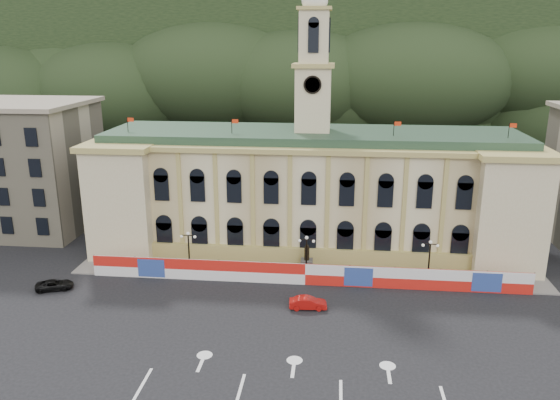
# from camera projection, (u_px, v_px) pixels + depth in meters

# --- Properties ---
(ground) EXTENTS (260.00, 260.00, 0.00)m
(ground) POSITION_uv_depth(u_px,v_px,m) (295.00, 357.00, 48.00)
(ground) COLOR black
(ground) RESTS_ON ground
(lane_markings) EXTENTS (26.00, 10.00, 0.02)m
(lane_markings) POSITION_uv_depth(u_px,v_px,m) (290.00, 392.00, 43.23)
(lane_markings) COLOR white
(lane_markings) RESTS_ON ground
(hill_ridge) EXTENTS (230.00, 80.00, 64.00)m
(hill_ridge) POSITION_uv_depth(u_px,v_px,m) (328.00, 66.00, 158.95)
(hill_ridge) COLOR black
(hill_ridge) RESTS_ON ground
(city_hall) EXTENTS (56.20, 17.60, 37.10)m
(city_hall) POSITION_uv_depth(u_px,v_px,m) (311.00, 189.00, 72.17)
(city_hall) COLOR beige
(city_hall) RESTS_ON ground
(side_building_left) EXTENTS (21.00, 17.00, 18.60)m
(side_building_left) POSITION_uv_depth(u_px,v_px,m) (17.00, 166.00, 79.16)
(side_building_left) COLOR tan
(side_building_left) RESTS_ON ground
(hoarding_fence) EXTENTS (50.00, 0.44, 2.50)m
(hoarding_fence) POSITION_uv_depth(u_px,v_px,m) (306.00, 274.00, 62.03)
(hoarding_fence) COLOR red
(hoarding_fence) RESTS_ON ground
(pavement) EXTENTS (56.00, 5.50, 0.16)m
(pavement) POSITION_uv_depth(u_px,v_px,m) (306.00, 274.00, 64.92)
(pavement) COLOR slate
(pavement) RESTS_ON ground
(statue) EXTENTS (1.40, 1.40, 3.72)m
(statue) POSITION_uv_depth(u_px,v_px,m) (307.00, 264.00, 64.85)
(statue) COLOR #595651
(statue) RESTS_ON ground
(lamp_left) EXTENTS (1.96, 0.44, 5.15)m
(lamp_left) POSITION_uv_depth(u_px,v_px,m) (189.00, 248.00, 64.75)
(lamp_left) COLOR black
(lamp_left) RESTS_ON ground
(lamp_center) EXTENTS (1.96, 0.44, 5.15)m
(lamp_center) POSITION_uv_depth(u_px,v_px,m) (306.00, 253.00, 63.36)
(lamp_center) COLOR black
(lamp_center) RESTS_ON ground
(lamp_right) EXTENTS (1.96, 0.44, 5.15)m
(lamp_right) POSITION_uv_depth(u_px,v_px,m) (429.00, 258.00, 61.98)
(lamp_right) COLOR black
(lamp_right) RESTS_ON ground
(red_sedan) EXTENTS (2.01, 4.13, 1.29)m
(red_sedan) POSITION_uv_depth(u_px,v_px,m) (308.00, 303.00, 56.52)
(red_sedan) COLOR #9F0E0B
(red_sedan) RESTS_ON ground
(black_suv) EXTENTS (4.41, 5.19, 1.12)m
(black_suv) POSITION_uv_depth(u_px,v_px,m) (55.00, 285.00, 60.89)
(black_suv) COLOR black
(black_suv) RESTS_ON ground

